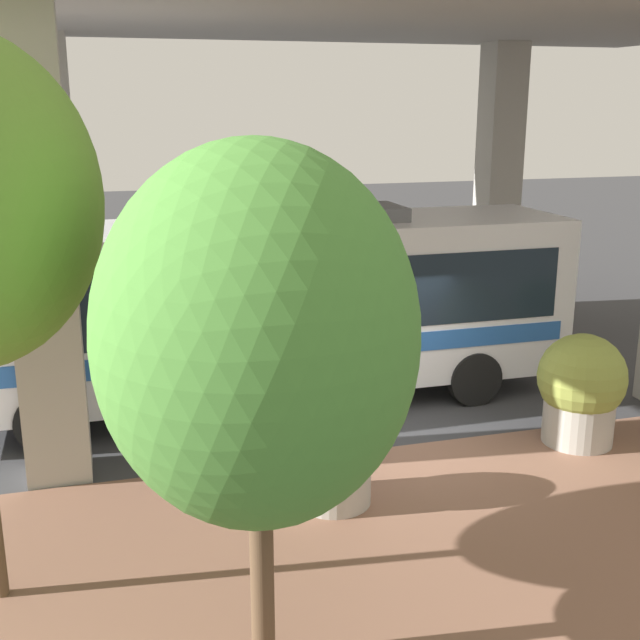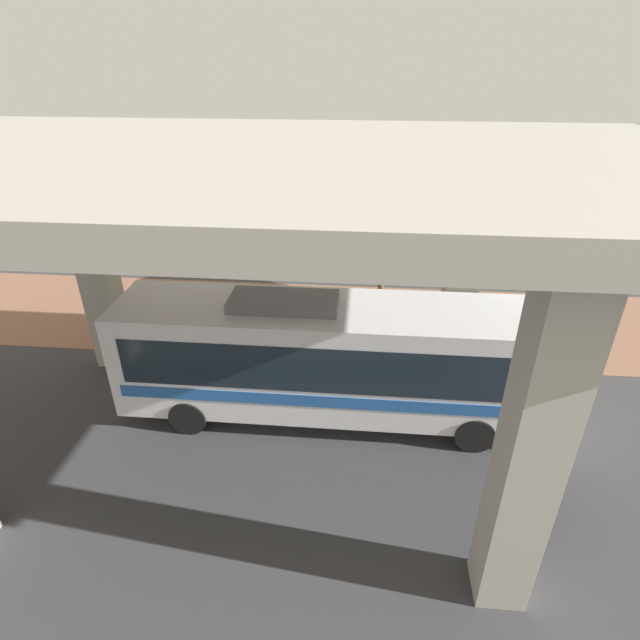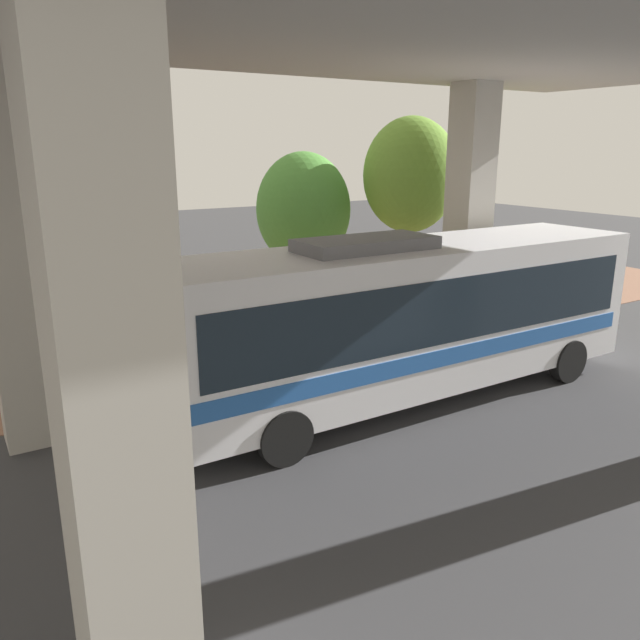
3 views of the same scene
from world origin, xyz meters
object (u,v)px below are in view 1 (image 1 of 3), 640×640
bus (268,300)px  planter_back (581,389)px  planter_front (333,452)px  street_tree_near (257,337)px

bus → planter_back: bearing=-126.0°
planter_front → street_tree_near: bearing=151.4°
planter_front → planter_back: bearing=-79.1°
planter_back → planter_front: bearing=100.9°
planter_back → bus: bearing=54.0°
planter_front → street_tree_near: size_ratio=0.30×
bus → planter_back: (-3.20, -4.41, -0.99)m
bus → planter_front: bus is taller
bus → planter_back: bus is taller
planter_front → street_tree_near: (-2.96, 1.61, 2.62)m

